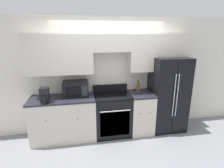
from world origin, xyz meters
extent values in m
plane|color=gray|center=(0.00, 0.00, 0.00)|extent=(12.00, 12.00, 0.00)
cube|color=silver|center=(0.00, 0.66, 1.30)|extent=(8.00, 0.06, 2.60)
cube|color=beige|center=(-1.06, 0.46, 1.82)|extent=(1.34, 0.33, 0.81)
cube|color=beige|center=(0.01, 0.46, 2.04)|extent=(0.79, 0.33, 0.36)
cube|color=beige|center=(1.07, 0.46, 1.82)|extent=(1.32, 0.33, 0.81)
cube|color=beige|center=(-1.06, 0.31, 0.45)|extent=(1.34, 0.62, 0.90)
cube|color=#23232D|center=(-1.06, 0.31, 0.92)|extent=(1.37, 0.64, 0.03)
sphere|color=black|center=(-1.36, 0.00, 0.59)|extent=(0.03, 0.03, 0.03)
sphere|color=black|center=(-0.76, 0.00, 0.59)|extent=(0.03, 0.03, 0.03)
cube|color=beige|center=(0.67, 0.31, 0.45)|extent=(0.52, 0.62, 0.90)
cube|color=#23232D|center=(0.67, 0.31, 0.92)|extent=(0.55, 0.64, 0.03)
sphere|color=black|center=(0.55, 0.00, 0.59)|extent=(0.03, 0.03, 0.03)
sphere|color=black|center=(0.79, 0.00, 0.59)|extent=(0.03, 0.03, 0.03)
cube|color=black|center=(0.01, 0.31, 0.45)|extent=(0.79, 0.62, 0.90)
cube|color=black|center=(0.01, 0.01, 0.40)|extent=(0.64, 0.01, 0.58)
cube|color=black|center=(0.01, 0.31, 0.92)|extent=(0.79, 0.62, 0.04)
cube|color=black|center=(0.01, 0.59, 1.02)|extent=(0.79, 0.04, 0.16)
cylinder|color=silver|center=(0.01, -0.02, 0.70)|extent=(0.64, 0.02, 0.02)
cube|color=black|center=(1.33, 0.34, 0.87)|extent=(0.80, 0.69, 1.73)
cube|color=black|center=(1.33, 0.00, 0.87)|extent=(0.01, 0.01, 1.60)
cylinder|color=#B7B7BC|center=(1.29, -0.02, 0.95)|extent=(0.02, 0.02, 0.95)
cylinder|color=#B7B7BC|center=(1.36, -0.02, 0.95)|extent=(0.02, 0.02, 0.95)
cube|color=black|center=(-0.77, 0.41, 1.10)|extent=(0.53, 0.37, 0.32)
cube|color=black|center=(-0.82, 0.22, 1.10)|extent=(0.29, 0.01, 0.21)
cube|color=#262628|center=(-0.59, 0.22, 1.10)|extent=(0.12, 0.01, 0.22)
cylinder|color=brown|center=(0.65, 0.46, 1.03)|extent=(0.07, 0.07, 0.19)
cylinder|color=brown|center=(0.65, 0.46, 1.15)|extent=(0.03, 0.03, 0.05)
cylinder|color=black|center=(0.65, 0.46, 1.19)|extent=(0.04, 0.04, 0.02)
cube|color=black|center=(-1.37, 0.14, 1.09)|extent=(0.16, 0.17, 0.30)
cylinder|color=black|center=(-1.37, 0.05, 1.02)|extent=(0.11, 0.11, 0.13)
camera|label=1|loc=(-0.64, -3.25, 2.22)|focal=28.00mm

